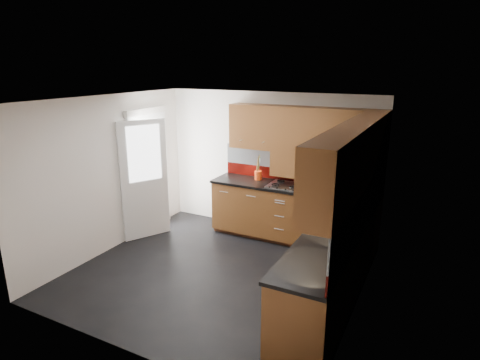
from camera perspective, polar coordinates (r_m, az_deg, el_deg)
The scene contains 14 objects.
room at distance 5.24m, azimuth -3.53°, elevation 1.44°, with size 4.00×3.80×2.64m.
base_cabinets at distance 5.81m, azimuth 9.55°, elevation -8.38°, with size 2.70×3.20×0.95m.
countertop at distance 5.62m, azimuth 9.61°, elevation -3.93°, with size 2.72×3.22×0.04m.
backsplash at distance 5.68m, azimuth 12.57°, elevation -0.80°, with size 2.70×3.20×0.54m.
upper_cabinets at distance 5.40m, azimuth 12.09°, elevation 5.25°, with size 2.50×3.20×0.72m.
extractor_hood at distance 6.54m, azimuth 7.23°, elevation 2.34°, with size 0.60×0.33×0.40m, color #562F13.
glass_cabinet at distance 5.57m, azimuth 17.67°, elevation 5.46°, with size 0.32×0.80×0.66m.
back_door at distance 6.95m, azimuth -13.02°, elevation 0.76°, with size 0.42×1.19×2.04m.
gas_hob at distance 6.48m, azimuth 6.63°, elevation -0.76°, with size 0.57×0.50×0.04m.
utensil_pot at distance 6.79m, azimuth 2.60°, elevation 0.84°, with size 0.12×0.12×0.43m.
toaster at distance 6.45m, azimuth 9.36°, elevation -0.20°, with size 0.31×0.24×0.20m.
food_processor at distance 4.92m, azimuth 14.57°, elevation -5.21°, with size 0.18×0.18×0.30m.
paper_towel at distance 4.75m, azimuth 14.22°, elevation -6.03°, with size 0.13×0.13×0.26m, color white.
orange_cloth at distance 5.84m, azimuth 15.75°, elevation -3.27°, with size 0.14×0.12×0.01m, color orange.
Camera 1 is at (2.59, -4.35, 2.82)m, focal length 30.00 mm.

